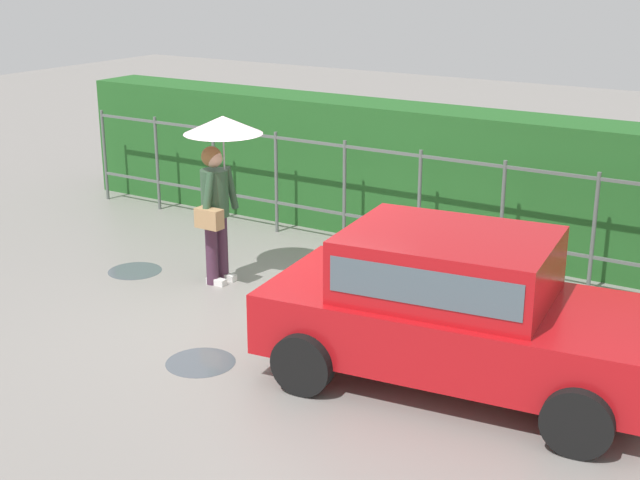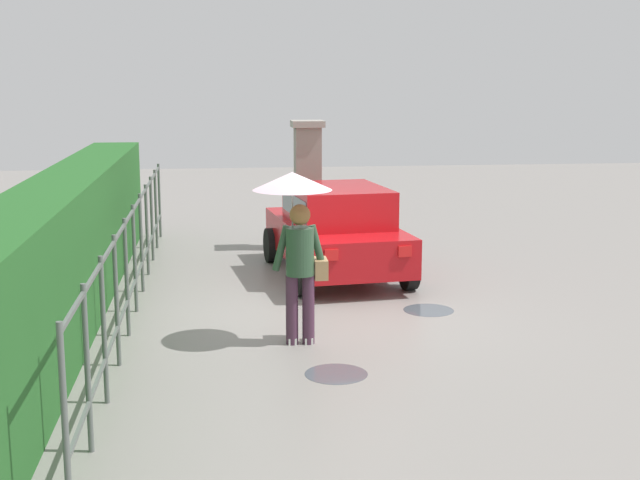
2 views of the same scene
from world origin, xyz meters
The scene contains 7 objects.
ground_plane centered at (0.00, 0.00, 0.00)m, with size 40.00×40.00×0.00m, color gray.
car centered at (2.40, -0.45, 0.80)m, with size 3.89×2.21×1.48m.
pedestrian centered at (-1.16, 0.53, 1.55)m, with size 0.96×0.96×2.10m.
fence_section centered at (0.52, 2.61, 0.82)m, with size 11.60×0.05×1.50m.
hedge_row centered at (0.52, 3.48, 0.95)m, with size 12.55×0.90×1.90m, color #235B23.
puddle_near centered at (0.09, -1.43, 0.00)m, with size 0.71×0.71×0.00m, color #4C545B.
puddle_far centered at (-2.38, 0.22, 0.00)m, with size 0.70×0.70×0.00m, color #4C545B.
Camera 1 is at (5.43, -7.67, 3.93)m, focal length 49.73 mm.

